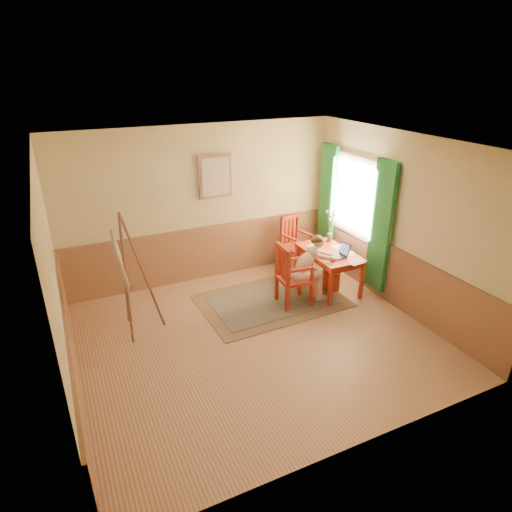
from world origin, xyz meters
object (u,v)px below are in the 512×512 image
figure (309,266)px  chair_back (295,243)px  easel (123,264)px  table (329,256)px  chair_left (291,275)px  laptop (339,254)px

figure → chair_back: bearing=69.6°
figure → easel: size_ratio=0.62×
table → easel: bearing=178.1°
chair_left → laptop: bearing=-3.0°
chair_back → easel: easel is taller
figure → easel: (-2.88, 0.34, 0.47)m
chair_back → figure: (-0.46, -1.25, 0.13)m
figure → laptop: figure is taller
chair_left → figure: size_ratio=0.92×
chair_back → figure: 1.34m
chair_left → easel: bearing=172.9°
table → chair_left: (-0.87, -0.21, -0.09)m
chair_left → easel: size_ratio=0.57×
table → figure: figure is taller
chair_left → figure: (0.31, -0.02, 0.11)m
laptop → chair_left: bearing=177.0°
laptop → easel: size_ratio=0.20×
table → laptop: bearing=-87.3°
chair_left → chair_back: chair_left is taller
figure → laptop: 0.58m
table → laptop: size_ratio=3.16×
chair_back → easel: (-3.34, -0.90, 0.59)m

